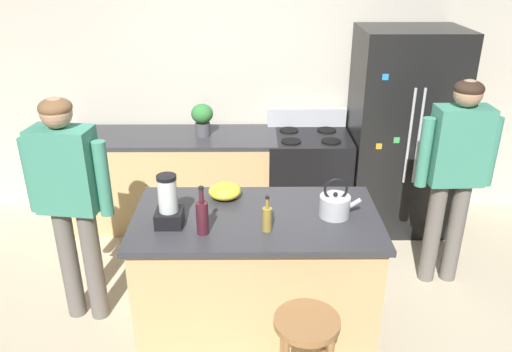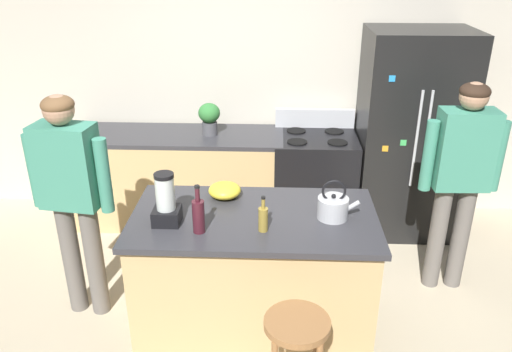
# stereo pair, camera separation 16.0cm
# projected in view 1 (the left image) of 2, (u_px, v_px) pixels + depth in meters

# --- Properties ---
(ground_plane) EXTENTS (14.00, 14.00, 0.00)m
(ground_plane) POSITION_uv_depth(u_px,v_px,m) (256.00, 325.00, 3.70)
(ground_plane) COLOR beige
(back_wall) EXTENTS (8.00, 0.10, 2.70)m
(back_wall) POSITION_uv_depth(u_px,v_px,m) (255.00, 78.00, 4.91)
(back_wall) COLOR beige
(back_wall) RESTS_ON ground_plane
(kitchen_island) EXTENTS (1.62, 0.87, 0.90)m
(kitchen_island) POSITION_uv_depth(u_px,v_px,m) (256.00, 273.00, 3.51)
(kitchen_island) COLOR tan
(kitchen_island) RESTS_ON ground_plane
(back_counter_run) EXTENTS (2.00, 0.64, 0.90)m
(back_counter_run) POSITION_uv_depth(u_px,v_px,m) (172.00, 179.00, 4.92)
(back_counter_run) COLOR tan
(back_counter_run) RESTS_ON ground_plane
(refrigerator) EXTENTS (0.90, 0.73, 1.88)m
(refrigerator) POSITION_uv_depth(u_px,v_px,m) (401.00, 133.00, 4.68)
(refrigerator) COLOR black
(refrigerator) RESTS_ON ground_plane
(stove_range) EXTENTS (0.76, 0.65, 1.08)m
(stove_range) POSITION_uv_depth(u_px,v_px,m) (307.00, 179.00, 4.90)
(stove_range) COLOR black
(stove_range) RESTS_ON ground_plane
(person_by_island_left) EXTENTS (0.60, 0.27, 1.67)m
(person_by_island_left) POSITION_uv_depth(u_px,v_px,m) (69.00, 193.00, 3.40)
(person_by_island_left) COLOR #66605B
(person_by_island_left) RESTS_ON ground_plane
(person_by_sink_right) EXTENTS (0.59, 0.23, 1.67)m
(person_by_sink_right) POSITION_uv_depth(u_px,v_px,m) (455.00, 166.00, 3.81)
(person_by_sink_right) COLOR #66605B
(person_by_sink_right) RESTS_ON ground_plane
(bar_stool) EXTENTS (0.36, 0.36, 0.70)m
(bar_stool) POSITION_uv_depth(u_px,v_px,m) (306.00, 342.00, 2.78)
(bar_stool) COLOR #9E6B3D
(bar_stool) RESTS_ON ground_plane
(potted_plant) EXTENTS (0.20, 0.20, 0.30)m
(potted_plant) POSITION_uv_depth(u_px,v_px,m) (202.00, 118.00, 4.66)
(potted_plant) COLOR #4C4C51
(potted_plant) RESTS_ON back_counter_run
(blender_appliance) EXTENTS (0.17, 0.17, 0.34)m
(blender_appliance) POSITION_uv_depth(u_px,v_px,m) (168.00, 205.00, 3.16)
(blender_appliance) COLOR black
(blender_appliance) RESTS_ON kitchen_island
(bottle_wine) EXTENTS (0.08, 0.08, 0.32)m
(bottle_wine) POSITION_uv_depth(u_px,v_px,m) (202.00, 216.00, 3.08)
(bottle_wine) COLOR #471923
(bottle_wine) RESTS_ON kitchen_island
(bottle_vinegar) EXTENTS (0.06, 0.06, 0.24)m
(bottle_vinegar) POSITION_uv_depth(u_px,v_px,m) (267.00, 218.00, 3.12)
(bottle_vinegar) COLOR olive
(bottle_vinegar) RESTS_ON kitchen_island
(mixing_bowl) EXTENTS (0.23, 0.23, 0.10)m
(mixing_bowl) POSITION_uv_depth(u_px,v_px,m) (225.00, 191.00, 3.54)
(mixing_bowl) COLOR yellow
(mixing_bowl) RESTS_ON kitchen_island
(tea_kettle) EXTENTS (0.28, 0.20, 0.27)m
(tea_kettle) POSITION_uv_depth(u_px,v_px,m) (335.00, 205.00, 3.29)
(tea_kettle) COLOR #B7BABF
(tea_kettle) RESTS_ON kitchen_island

